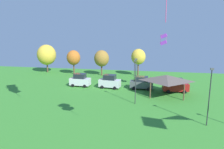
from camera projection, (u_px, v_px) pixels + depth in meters
kite_flying_2 at (164, 39)px, 34.44m from camera, size 1.29×1.17×2.07m
parked_car_leftmost at (80, 80)px, 40.34m from camera, size 4.11×2.11×2.63m
parked_car_second_from_left at (110, 82)px, 39.03m from camera, size 4.29×2.37×2.68m
parked_car_third_from_left at (142, 83)px, 38.29m from camera, size 4.38×2.15×2.49m
parked_car_rightmost_in_row at (175, 85)px, 36.27m from camera, size 4.74×2.33×2.57m
park_pavilion at (166, 78)px, 34.08m from camera, size 6.84×5.95×3.60m
light_post_0 at (134, 73)px, 37.73m from camera, size 0.36×0.20×5.62m
light_post_1 at (136, 79)px, 29.66m from camera, size 0.36×0.20×6.92m
light_post_2 at (210, 94)px, 22.42m from camera, size 0.36×0.20×6.78m
treeline_tree_0 at (47, 55)px, 54.62m from camera, size 5.04×5.04×7.62m
treeline_tree_1 at (74, 58)px, 51.98m from camera, size 3.51×3.51×6.33m
treeline_tree_2 at (102, 58)px, 50.48m from camera, size 3.78×3.78×6.46m
treeline_tree_3 at (138, 57)px, 49.63m from camera, size 3.55×3.55×6.85m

